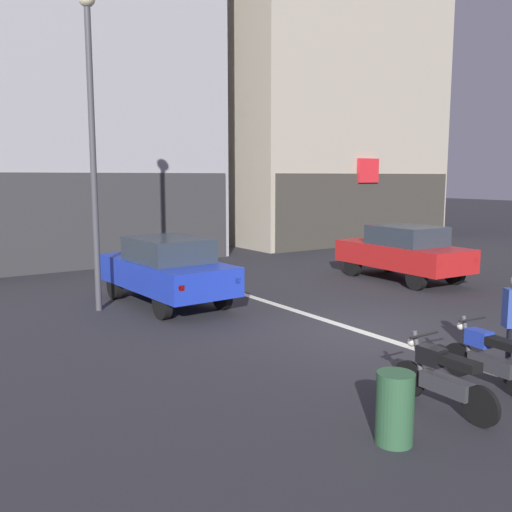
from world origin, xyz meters
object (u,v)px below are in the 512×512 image
Objects in this scene: car_red_parked_kerbside at (403,251)px; motorcycle_blue_row_left_mid at (489,357)px; trash_bin at (395,408)px; street_lamp at (92,122)px; motorcycle_black_row_leftmost at (442,377)px; car_blue_crossing_near at (166,268)px.

car_red_parked_kerbside reaches higher than motorcycle_blue_row_left_mid.
motorcycle_blue_row_left_mid is at bearing 10.17° from trash_bin.
street_lamp is 4.22× the size of motorcycle_blue_row_left_mid.
motorcycle_black_row_leftmost is at bearing -173.07° from motorcycle_blue_row_left_mid.
motorcycle_blue_row_left_mid is 2.52m from trash_bin.
car_red_parked_kerbside reaches higher than trash_bin.
motorcycle_blue_row_left_mid is at bearing -68.41° from street_lamp.
car_blue_crossing_near is at bearing 101.57° from motorcycle_blue_row_left_mid.
car_red_parked_kerbside is 9.67m from motorcycle_black_row_leftmost.
car_red_parked_kerbside is 2.50× the size of motorcycle_blue_row_left_mid.
car_red_parked_kerbside is 9.51m from street_lamp.
car_red_parked_kerbside is 2.50× the size of motorcycle_black_row_leftmost.
car_red_parked_kerbside is at bearing -8.66° from street_lamp.
street_lamp is at bearing 171.34° from car_red_parked_kerbside.
trash_bin is (-1.22, -0.29, -0.03)m from motorcycle_black_row_leftmost.
car_red_parked_kerbside is 8.70m from motorcycle_blue_row_left_mid.
car_blue_crossing_near is at bearing -11.19° from street_lamp.
motorcycle_black_row_leftmost is 1.00× the size of motorcycle_blue_row_left_mid.
motorcycle_black_row_leftmost is (-6.89, -6.77, -0.43)m from car_red_parked_kerbside.
motorcycle_blue_row_left_mid is at bearing 6.93° from motorcycle_black_row_leftmost.
car_red_parked_kerbside is at bearing -8.10° from car_blue_crossing_near.
street_lamp reaches higher than trash_bin.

